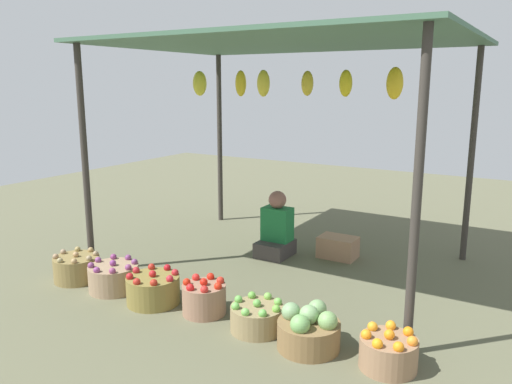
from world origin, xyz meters
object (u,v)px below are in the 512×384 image
basket_red_tomatoes (204,298)px  basket_green_apples (257,317)px  basket_purple_onions (114,277)px  basket_oranges (388,352)px  vendor_person (276,231)px  basket_potatoes (77,268)px  basket_cabbages (309,330)px  wooden_crate_near_vendor (338,247)px  basket_red_apples (153,289)px

basket_red_tomatoes → basket_green_apples: basket_red_tomatoes is taller
basket_purple_onions → basket_oranges: (2.76, -0.01, -0.01)m
vendor_person → basket_potatoes: bearing=-128.5°
basket_cabbages → wooden_crate_near_vendor: bearing=106.1°
basket_red_apples → basket_cabbages: (1.60, -0.01, 0.01)m
basket_red_tomatoes → wooden_crate_near_vendor: (0.46, 2.01, -0.02)m
basket_purple_onions → basket_oranges: bearing=-0.1°
vendor_person → basket_red_tomatoes: vendor_person is taller
wooden_crate_near_vendor → basket_red_apples: bearing=-115.7°
basket_purple_onions → wooden_crate_near_vendor: bearing=53.0°
basket_purple_onions → basket_red_apples: bearing=-3.2°
basket_oranges → wooden_crate_near_vendor: basket_oranges is taller
basket_potatoes → vendor_person: bearing=51.5°
basket_red_apples → basket_cabbages: bearing=-0.5°
basket_purple_onions → wooden_crate_near_vendor: (1.54, 2.05, -0.01)m
vendor_person → basket_potatoes: 2.26m
basket_purple_onions → basket_oranges: basket_purple_onions is taller
basket_purple_onions → basket_green_apples: size_ratio=1.11×
basket_green_apples → wooden_crate_near_vendor: 2.05m
basket_red_apples → basket_green_apples: size_ratio=1.11×
basket_green_apples → basket_cabbages: 0.49m
vendor_person → wooden_crate_near_vendor: (0.66, 0.30, -0.17)m
basket_potatoes → basket_green_apples: (2.18, 0.01, -0.02)m
wooden_crate_near_vendor → basket_oranges: bearing=-59.4°
basket_purple_onions → basket_cabbages: size_ratio=1.00×
basket_cabbages → basket_purple_onions: bearing=178.8°
basket_green_apples → basket_oranges: size_ratio=1.07×
basket_oranges → basket_potatoes: bearing=-179.9°
basket_red_apples → basket_potatoes: bearing=179.1°
vendor_person → wooden_crate_near_vendor: size_ratio=1.79×
basket_cabbages → basket_potatoes: bearing=179.3°
basket_green_apples → basket_cabbages: bearing=-5.2°
basket_cabbages → vendor_person: bearing=125.2°
basket_potatoes → basket_red_apples: basket_red_apples is taller
wooden_crate_near_vendor → basket_green_apples: bearing=-86.9°
basket_cabbages → basket_oranges: basket_cabbages is taller
basket_green_apples → wooden_crate_near_vendor: size_ratio=1.02×
vendor_person → basket_purple_onions: vendor_person is taller
vendor_person → basket_green_apples: bearing=-66.1°
basket_potatoes → basket_green_apples: size_ratio=1.05×
basket_purple_onions → wooden_crate_near_vendor: size_ratio=1.13×
vendor_person → basket_green_apples: 1.92m
basket_red_apples → basket_green_apples: basket_red_apples is taller
basket_potatoes → basket_oranges: (3.28, 0.01, -0.01)m
basket_cabbages → basket_red_tomatoes: bearing=175.8°
basket_oranges → basket_cabbages: bearing=-176.5°
vendor_person → basket_potatoes: size_ratio=1.68×
basket_red_apples → basket_cabbages: size_ratio=1.01×
basket_purple_onions → vendor_person: bearing=63.3°
basket_cabbages → wooden_crate_near_vendor: (-0.60, 2.09, -0.02)m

